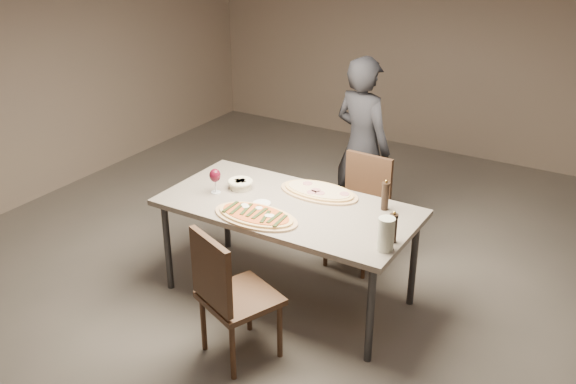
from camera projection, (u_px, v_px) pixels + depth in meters
The scene contains 14 objects.
room at pixel (288, 116), 4.21m from camera, with size 7.00×7.00×7.00m.
dining_table at pixel (288, 212), 4.51m from camera, with size 1.80×0.90×0.75m.
zucchini_pizza at pixel (256, 215), 4.30m from camera, with size 0.62×0.35×0.05m.
ham_pizza at pixel (319, 191), 4.65m from camera, with size 0.61×0.34×0.04m.
bread_basket at pixel (240, 183), 4.73m from camera, with size 0.19×0.19×0.07m.
oil_dish at pixel (262, 204), 4.49m from camera, with size 0.13×0.13×0.01m.
pepper_mill_left at pixel (385, 196), 4.38m from camera, with size 0.06×0.06×0.22m.
pepper_mill_right at pixel (393, 228), 3.97m from camera, with size 0.05×0.05×0.21m.
carafe at pixel (386, 234), 3.87m from camera, with size 0.10×0.10×0.22m.
wine_glass at pixel (215, 176), 4.62m from camera, with size 0.08×0.08×0.19m.
side_plate at pixel (240, 182), 4.84m from camera, with size 0.18×0.18×0.01m.
chair_near at pixel (228, 291), 3.93m from camera, with size 0.56×0.56×0.91m.
chair_far at pixel (361, 204), 5.09m from camera, with size 0.43×0.43×0.88m.
diner at pixel (362, 146), 5.46m from camera, with size 0.57×0.37×1.56m, color black.
Camera 1 is at (2.08, -3.46, 2.71)m, focal length 40.00 mm.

